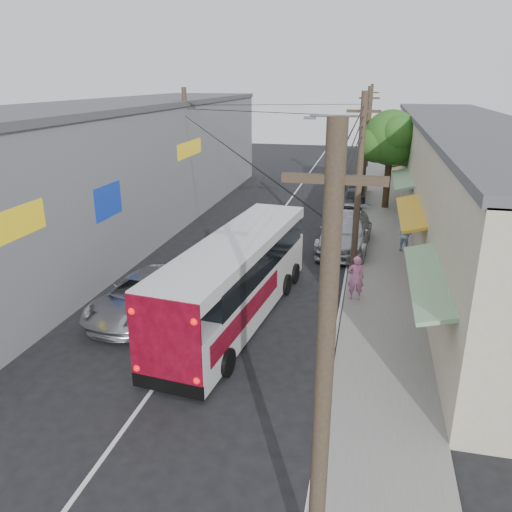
{
  "coord_description": "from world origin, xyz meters",
  "views": [
    {
      "loc": [
        5.65,
        -8.57,
        8.44
      ],
      "look_at": [
        1.51,
        9.43,
        1.87
      ],
      "focal_mm": 35.0,
      "sensor_mm": 36.0,
      "label": 1
    }
  ],
  "objects_px": {
    "parked_car_mid": "(353,198)",
    "parked_car_far": "(355,188)",
    "pedestrian_near": "(356,278)",
    "jeepney": "(144,295)",
    "parked_suv": "(345,232)",
    "pedestrian_far": "(405,235)",
    "coach_bus": "(238,277)"
  },
  "relations": [
    {
      "from": "parked_car_mid",
      "to": "pedestrian_far",
      "type": "bearing_deg",
      "value": -67.32
    },
    {
      "from": "coach_bus",
      "to": "parked_suv",
      "type": "bearing_deg",
      "value": 75.87
    },
    {
      "from": "pedestrian_near",
      "to": "jeepney",
      "type": "bearing_deg",
      "value": 14.7
    },
    {
      "from": "jeepney",
      "to": "pedestrian_far",
      "type": "height_order",
      "value": "pedestrian_far"
    },
    {
      "from": "parked_car_mid",
      "to": "pedestrian_far",
      "type": "distance_m",
      "value": 9.62
    },
    {
      "from": "parked_suv",
      "to": "parked_car_far",
      "type": "relative_size",
      "value": 1.56
    },
    {
      "from": "parked_car_mid",
      "to": "parked_car_far",
      "type": "height_order",
      "value": "parked_car_far"
    },
    {
      "from": "coach_bus",
      "to": "parked_suv",
      "type": "relative_size",
      "value": 1.77
    },
    {
      "from": "coach_bus",
      "to": "parked_suv",
      "type": "xyz_separation_m",
      "value": [
        3.39,
        9.03,
        -0.71
      ]
    },
    {
      "from": "parked_car_mid",
      "to": "parked_car_far",
      "type": "bearing_deg",
      "value": 94.36
    },
    {
      "from": "jeepney",
      "to": "parked_car_mid",
      "type": "height_order",
      "value": "jeepney"
    },
    {
      "from": "parked_car_mid",
      "to": "pedestrian_near",
      "type": "relative_size",
      "value": 2.07
    },
    {
      "from": "jeepney",
      "to": "parked_suv",
      "type": "xyz_separation_m",
      "value": [
        6.92,
        9.6,
        0.13
      ]
    },
    {
      "from": "parked_car_far",
      "to": "pedestrian_near",
      "type": "bearing_deg",
      "value": -81.08
    },
    {
      "from": "pedestrian_near",
      "to": "pedestrian_far",
      "type": "bearing_deg",
      "value": -114.22
    },
    {
      "from": "coach_bus",
      "to": "pedestrian_far",
      "type": "distance_m",
      "value": 11.08
    },
    {
      "from": "parked_car_mid",
      "to": "pedestrian_near",
      "type": "distance_m",
      "value": 15.84
    },
    {
      "from": "parked_suv",
      "to": "pedestrian_near",
      "type": "height_order",
      "value": "pedestrian_near"
    },
    {
      "from": "parked_car_mid",
      "to": "pedestrian_far",
      "type": "relative_size",
      "value": 2.25
    },
    {
      "from": "jeepney",
      "to": "pedestrian_near",
      "type": "xyz_separation_m",
      "value": [
        7.72,
        2.92,
        0.26
      ]
    },
    {
      "from": "coach_bus",
      "to": "pedestrian_near",
      "type": "relative_size",
      "value": 6.01
    },
    {
      "from": "parked_car_far",
      "to": "pedestrian_far",
      "type": "height_order",
      "value": "pedestrian_far"
    },
    {
      "from": "coach_bus",
      "to": "parked_suv",
      "type": "height_order",
      "value": "coach_bus"
    },
    {
      "from": "parked_car_mid",
      "to": "parked_car_far",
      "type": "relative_size",
      "value": 0.95
    },
    {
      "from": "pedestrian_far",
      "to": "coach_bus",
      "type": "bearing_deg",
      "value": 82.66
    },
    {
      "from": "parked_car_mid",
      "to": "parked_suv",
      "type": "bearing_deg",
      "value": -85.51
    },
    {
      "from": "jeepney",
      "to": "pedestrian_near",
      "type": "relative_size",
      "value": 3.03
    },
    {
      "from": "parked_suv",
      "to": "parked_car_mid",
      "type": "distance_m",
      "value": 9.13
    },
    {
      "from": "jeepney",
      "to": "pedestrian_near",
      "type": "bearing_deg",
      "value": 27.59
    },
    {
      "from": "parked_car_mid",
      "to": "parked_car_far",
      "type": "distance_m",
      "value": 3.65
    },
    {
      "from": "jeepney",
      "to": "parked_suv",
      "type": "bearing_deg",
      "value": 61.12
    },
    {
      "from": "coach_bus",
      "to": "jeepney",
      "type": "bearing_deg",
      "value": -164.39
    }
  ]
}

